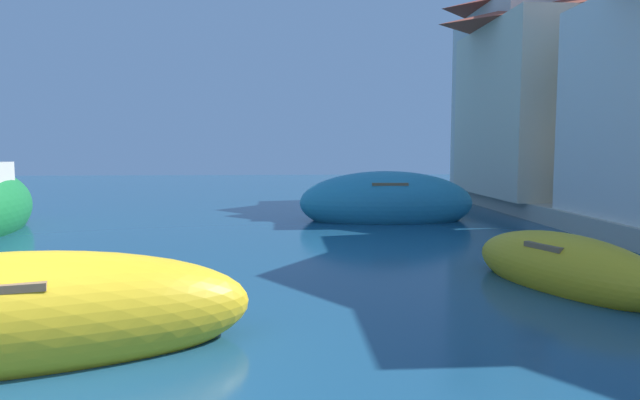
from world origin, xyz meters
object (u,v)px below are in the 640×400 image
Objects in this scene: waterfront_building_far at (548,87)px; moored_boat_3 at (564,268)px; waterfront_building_annex at (574,94)px; moored_boat_2 at (2,321)px; moored_boat_4 at (386,203)px.

moored_boat_3 is at bearing -114.30° from waterfront_building_far.
moored_boat_3 is at bearing -118.06° from waterfront_building_annex.
moored_boat_2 is 7.75m from moored_boat_3.
waterfront_building_annex reaches higher than moored_boat_4.
moored_boat_4 reaches higher than moored_boat_3.
waterfront_building_annex is at bearing 24.55° from moored_boat_4.
moored_boat_4 is at bearing -157.86° from waterfront_building_annex.
waterfront_building_far is at bearing -145.05° from moored_boat_2.
moored_boat_3 is 13.24m from waterfront_building_annex.
waterfront_building_annex is (13.31, 13.69, 3.70)m from moored_boat_2.
moored_boat_2 is at bearing -130.26° from waterfront_building_far.
waterfront_building_far is at bearing 90.00° from waterfront_building_annex.
moored_boat_2 is 1.45× the size of moored_boat_3.
moored_boat_2 reaches higher than moored_boat_3.
moored_boat_4 is 0.75× the size of waterfront_building_annex.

